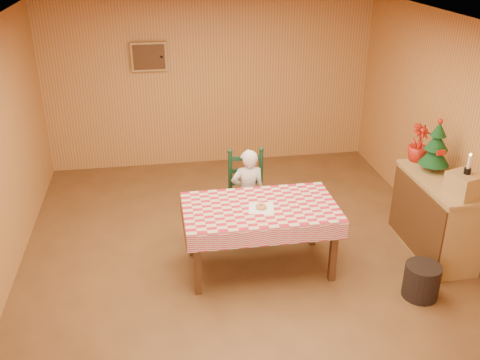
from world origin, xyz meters
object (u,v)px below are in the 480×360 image
Objects in this scene: seated_child at (248,193)px; dining_table at (260,213)px; shelf_unit at (436,216)px; crate at (465,185)px; storage_bin at (422,281)px; ladder_chair at (247,195)px; christmas_tree at (436,148)px.

dining_table is at bearing 90.00° from seated_child.
dining_table is at bearing 179.75° from shelf_unit.
dining_table is at bearing 168.78° from crate.
storage_bin is at bearing -27.18° from dining_table.
crate reaches higher than ladder_chair.
dining_table is 2.07m from shelf_unit.
seated_child is at bearing 160.21° from shelf_unit.
dining_table is 5.52× the size of crate.
storage_bin is (1.53, -1.52, -0.38)m from seated_child.
ladder_chair is 0.87× the size of shelf_unit.
storage_bin is at bearing -123.77° from shelf_unit.
seated_child is 2.41m from crate.
dining_table is at bearing -90.00° from ladder_chair.
ladder_chair is 0.96× the size of seated_child.
christmas_tree is (2.06, 0.24, 0.52)m from dining_table.
ladder_chair is at bearing 149.90° from crate.
dining_table is 2.14m from crate.
ladder_chair reaches higher than dining_table.
crate is 0.82× the size of storage_bin.
shelf_unit is at bearing -91.98° from christmas_tree.
seated_child is at bearing 166.65° from christmas_tree.
crate is at bearing -30.10° from ladder_chair.
shelf_unit is 3.39× the size of storage_bin.
christmas_tree is 1.55m from storage_bin.
seated_child is 2.19m from storage_bin.
shelf_unit is at bearing 56.23° from storage_bin.
seated_child is 2.19m from shelf_unit.
seated_child is at bearing 135.31° from storage_bin.
ladder_chair is 1.74× the size of christmas_tree.
storage_bin is (-0.53, -0.38, -0.87)m from crate.
seated_child is 1.81× the size of christmas_tree.
christmas_tree is (-0.00, 0.65, 0.16)m from crate.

